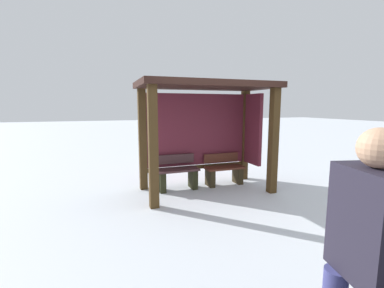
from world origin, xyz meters
TOP-DOWN VIEW (x-y plane):
  - ground_plane at (0.00, 0.00)m, footprint 60.00×60.00m
  - bus_shelter at (0.09, 0.18)m, footprint 2.79×1.44m
  - bench_left_inside at (-0.56, 0.29)m, footprint 0.90×0.40m
  - bench_center_inside at (0.56, 0.29)m, footprint 0.90×0.39m
  - person_walking at (-0.71, -4.07)m, footprint 0.35×0.61m

SIDE VIEW (x-z plane):
  - ground_plane at x=0.00m, z-range 0.00..0.00m
  - bench_center_inside at x=0.56m, z-range -0.05..0.65m
  - bench_left_inside at x=-0.56m, z-range -0.05..0.70m
  - person_walking at x=-0.71m, z-range 0.14..1.82m
  - bus_shelter at x=0.09m, z-range 0.50..2.78m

